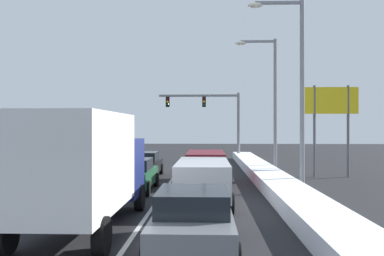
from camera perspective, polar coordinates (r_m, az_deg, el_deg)
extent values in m
plane|color=black|center=(18.53, -4.27, -9.15)|extent=(120.00, 120.00, 0.00)
cube|color=silver|center=(21.99, -3.24, -7.69)|extent=(0.14, 38.67, 0.01)
cube|color=white|center=(22.10, 10.67, -6.85)|extent=(1.66, 38.67, 0.62)
cube|color=white|center=(23.06, -16.56, -6.54)|extent=(1.29, 38.67, 0.64)
cube|color=slate|center=(10.30, 0.18, -13.01)|extent=(1.82, 4.50, 0.70)
cube|color=black|center=(10.04, 0.15, -9.84)|extent=(1.64, 2.20, 0.55)
cube|color=red|center=(8.20, -5.39, -15.57)|extent=(0.24, 0.08, 0.14)
cube|color=red|center=(8.14, 4.68, -15.68)|extent=(0.24, 0.08, 0.14)
cylinder|color=black|center=(11.94, -3.94, -12.67)|extent=(0.22, 0.66, 0.66)
cylinder|color=black|center=(11.89, 4.84, -12.73)|extent=(0.22, 0.66, 0.66)
cube|color=#B7BABF|center=(16.28, 1.48, -6.71)|extent=(1.95, 4.90, 1.25)
cube|color=black|center=(13.86, 1.36, -6.75)|extent=(1.56, 0.06, 0.55)
cube|color=red|center=(13.95, -1.87, -8.26)|extent=(0.20, 0.08, 0.28)
cube|color=red|center=(13.93, 4.61, -8.27)|extent=(0.20, 0.08, 0.28)
cylinder|color=black|center=(18.09, -1.51, -8.19)|extent=(0.25, 0.74, 0.74)
cylinder|color=black|center=(18.07, 4.60, -8.20)|extent=(0.25, 0.74, 0.74)
cylinder|color=black|center=(14.74, -2.37, -10.07)|extent=(0.25, 0.74, 0.74)
cylinder|color=black|center=(14.72, 5.18, -10.09)|extent=(0.25, 0.74, 0.74)
cube|color=maroon|center=(22.62, 1.87, -4.82)|extent=(1.95, 4.90, 1.25)
cube|color=black|center=(20.20, 1.84, -4.62)|extent=(1.56, 0.06, 0.55)
cube|color=red|center=(20.26, -0.38, -5.67)|extent=(0.20, 0.08, 0.28)
cube|color=red|center=(20.25, 4.06, -5.67)|extent=(0.20, 0.08, 0.28)
cylinder|color=black|center=(24.40, -0.37, -6.06)|extent=(0.25, 0.74, 0.74)
cylinder|color=black|center=(24.39, 4.15, -6.06)|extent=(0.25, 0.74, 0.74)
cylinder|color=black|center=(21.03, -0.77, -7.04)|extent=(0.25, 0.74, 0.74)
cylinder|color=black|center=(21.02, 4.47, -7.04)|extent=(0.25, 0.74, 0.74)
cube|color=navy|center=(15.19, -11.46, -5.24)|extent=(2.35, 2.20, 2.00)
cube|color=silver|center=(11.70, -15.63, -4.36)|extent=(2.35, 5.00, 2.60)
cylinder|color=black|center=(15.92, -15.19, -8.99)|extent=(0.28, 0.92, 0.92)
cylinder|color=black|center=(15.40, -7.07, -9.29)|extent=(0.28, 0.92, 0.92)
cylinder|color=black|center=(10.97, -23.85, -13.12)|extent=(0.28, 0.92, 0.92)
cylinder|color=black|center=(10.22, -12.08, -14.11)|extent=(0.28, 0.92, 0.92)
cube|color=#1E5633|center=(20.17, -7.94, -6.59)|extent=(1.82, 4.50, 0.70)
cube|color=black|center=(19.97, -8.01, -4.92)|extent=(1.64, 2.20, 0.55)
cube|color=red|center=(18.16, -11.33, -6.95)|extent=(0.24, 0.08, 0.14)
cube|color=red|center=(17.89, -6.98, -7.05)|extent=(0.24, 0.08, 0.14)
cylinder|color=black|center=(21.89, -9.53, -6.86)|extent=(0.22, 0.66, 0.66)
cylinder|color=black|center=(21.60, -4.87, -6.95)|extent=(0.22, 0.66, 0.66)
cylinder|color=black|center=(18.89, -11.45, -7.96)|extent=(0.22, 0.66, 0.66)
cylinder|color=black|center=(18.55, -6.05, -8.11)|extent=(0.22, 0.66, 0.66)
cube|color=black|center=(25.65, -6.53, -5.18)|extent=(1.82, 4.50, 0.70)
cube|color=black|center=(25.45, -6.58, -3.85)|extent=(1.64, 2.20, 0.55)
cube|color=red|center=(23.60, -9.00, -5.34)|extent=(0.24, 0.08, 0.14)
cube|color=red|center=(23.37, -5.66, -5.39)|extent=(0.24, 0.08, 0.14)
cylinder|color=black|center=(27.34, -7.89, -5.48)|extent=(0.22, 0.66, 0.66)
cylinder|color=black|center=(27.09, -4.16, -5.53)|extent=(0.22, 0.66, 0.66)
cylinder|color=black|center=(24.31, -9.17, -6.17)|extent=(0.22, 0.66, 0.66)
cylinder|color=black|center=(24.03, -4.98, -6.25)|extent=(0.22, 0.66, 0.66)
cylinder|color=slate|center=(39.38, 6.30, 0.24)|extent=(0.28, 0.28, 6.20)
cube|color=slate|center=(39.40, 0.91, 4.39)|extent=(7.40, 0.20, 0.20)
cube|color=black|center=(39.35, 1.64, 3.55)|extent=(0.34, 0.34, 0.95)
sphere|color=#4C0A0A|center=(39.18, 1.64, 3.98)|extent=(0.22, 0.22, 0.22)
sphere|color=#F2AD14|center=(39.16, 1.64, 3.57)|extent=(0.22, 0.22, 0.22)
sphere|color=#0C3819|center=(39.15, 1.64, 3.15)|extent=(0.22, 0.22, 0.22)
cube|color=black|center=(39.52, -3.31, 3.54)|extent=(0.34, 0.34, 0.95)
sphere|color=#4C0A0A|center=(39.36, -3.33, 3.97)|extent=(0.22, 0.22, 0.22)
sphere|color=#F2AD14|center=(39.34, -3.33, 3.55)|extent=(0.22, 0.22, 0.22)
sphere|color=#0C3819|center=(39.32, -3.33, 3.14)|extent=(0.22, 0.22, 0.22)
cylinder|color=gray|center=(20.48, 14.65, 4.32)|extent=(0.22, 0.22, 8.97)
cube|color=gray|center=(21.05, 11.60, 16.22)|extent=(2.20, 0.14, 0.14)
ellipsoid|color=#EAE5C6|center=(20.88, 8.50, 16.07)|extent=(0.70, 0.36, 0.24)
cylinder|color=gray|center=(27.34, 11.17, 2.84)|extent=(0.22, 0.22, 8.60)
cube|color=gray|center=(27.71, 8.88, 11.46)|extent=(2.20, 0.14, 0.14)
ellipsoid|color=#EAE5C6|center=(27.58, 6.57, 11.30)|extent=(0.70, 0.36, 0.24)
cylinder|color=#59595B|center=(26.41, 16.18, -0.42)|extent=(0.16, 0.16, 5.50)
cylinder|color=#59595B|center=(26.96, 20.31, -0.41)|extent=(0.16, 0.16, 5.50)
cube|color=yellow|center=(26.72, 18.27, 3.55)|extent=(3.20, 0.12, 1.60)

